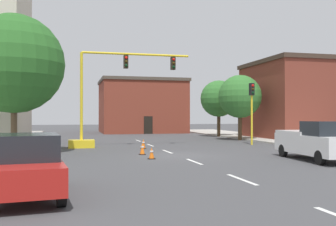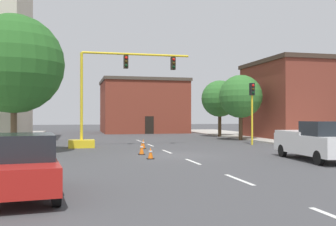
% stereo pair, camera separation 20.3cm
% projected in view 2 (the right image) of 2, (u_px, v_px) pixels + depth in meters
% --- Properties ---
extents(ground_plane, '(160.00, 160.00, 0.00)m').
position_uv_depth(ground_plane, '(177.00, 156.00, 21.93)').
color(ground_plane, '#424244').
extents(sidewalk_right, '(6.00, 56.00, 0.14)m').
position_uv_depth(sidewalk_right, '(297.00, 142.00, 32.66)').
color(sidewalk_right, '#B2ADA3').
rests_on(sidewalk_right, ground_plane).
extents(lane_stripe_seg_1, '(0.16, 2.40, 0.01)m').
position_uv_depth(lane_stripe_seg_1, '(239.00, 179.00, 13.66)').
color(lane_stripe_seg_1, silver).
rests_on(lane_stripe_seg_1, ground_plane).
extents(lane_stripe_seg_2, '(0.16, 2.40, 0.01)m').
position_uv_depth(lane_stripe_seg_2, '(193.00, 162.00, 19.01)').
color(lane_stripe_seg_2, silver).
rests_on(lane_stripe_seg_2, ground_plane).
extents(lane_stripe_seg_3, '(0.16, 2.40, 0.01)m').
position_uv_depth(lane_stripe_seg_3, '(167.00, 152.00, 24.36)').
color(lane_stripe_seg_3, silver).
rests_on(lane_stripe_seg_3, ground_plane).
extents(lane_stripe_seg_4, '(0.16, 2.40, 0.01)m').
position_uv_depth(lane_stripe_seg_4, '(150.00, 145.00, 29.71)').
color(lane_stripe_seg_4, silver).
rests_on(lane_stripe_seg_4, ground_plane).
extents(lane_stripe_seg_5, '(0.16, 2.40, 0.01)m').
position_uv_depth(lane_stripe_seg_5, '(139.00, 141.00, 35.05)').
color(lane_stripe_seg_5, silver).
rests_on(lane_stripe_seg_5, ground_plane).
extents(building_brick_center, '(11.17, 10.14, 7.12)m').
position_uv_depth(building_brick_center, '(143.00, 106.00, 52.97)').
color(building_brick_center, brown).
rests_on(building_brick_center, ground_plane).
extents(building_row_right, '(11.76, 9.62, 7.66)m').
position_uv_depth(building_row_right, '(312.00, 100.00, 38.76)').
color(building_row_right, brown).
rests_on(building_row_right, ground_plane).
extents(traffic_signal_gantry, '(8.76, 1.20, 6.83)m').
position_uv_depth(traffic_signal_gantry, '(97.00, 116.00, 27.61)').
color(traffic_signal_gantry, yellow).
rests_on(traffic_signal_gantry, ground_plane).
extents(traffic_light_pole_right, '(0.32, 0.47, 4.80)m').
position_uv_depth(traffic_light_pole_right, '(252.00, 99.00, 30.05)').
color(traffic_light_pole_right, yellow).
rests_on(traffic_light_pole_right, ground_plane).
extents(tree_right_mid, '(3.97, 3.97, 6.03)m').
position_uv_depth(tree_right_mid, '(241.00, 97.00, 35.67)').
color(tree_right_mid, '#4C3823').
rests_on(tree_right_mid, ground_plane).
extents(tree_left_near, '(5.84, 5.84, 8.24)m').
position_uv_depth(tree_left_near, '(14.00, 64.00, 22.84)').
color(tree_left_near, brown).
rests_on(tree_left_near, ground_plane).
extents(tree_right_far, '(3.94, 3.94, 6.09)m').
position_uv_depth(tree_right_far, '(220.00, 99.00, 41.83)').
color(tree_right_far, '#4C3823').
rests_on(tree_right_far, ground_plane).
extents(pickup_truck_white, '(2.41, 5.54, 1.99)m').
position_uv_depth(pickup_truck_white, '(316.00, 141.00, 19.45)').
color(pickup_truck_white, white).
rests_on(pickup_truck_white, ground_plane).
extents(sedan_red_near_left, '(2.32, 4.67, 1.74)m').
position_uv_depth(sedan_red_near_left, '(22.00, 165.00, 10.80)').
color(sedan_red_near_left, '#B21E19').
rests_on(sedan_red_near_left, ground_plane).
extents(traffic_cone_roadside_a, '(0.36, 0.36, 0.72)m').
position_uv_depth(traffic_cone_roadside_a, '(142.00, 149.00, 22.43)').
color(traffic_cone_roadside_a, black).
rests_on(traffic_cone_roadside_a, ground_plane).
extents(traffic_cone_roadside_b, '(0.36, 0.36, 0.62)m').
position_uv_depth(traffic_cone_roadside_b, '(151.00, 153.00, 20.17)').
color(traffic_cone_roadside_b, black).
rests_on(traffic_cone_roadside_b, ground_plane).
extents(traffic_cone_roadside_c, '(0.36, 0.36, 0.69)m').
position_uv_depth(traffic_cone_roadside_c, '(143.00, 144.00, 26.38)').
color(traffic_cone_roadside_c, black).
rests_on(traffic_cone_roadside_c, ground_plane).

